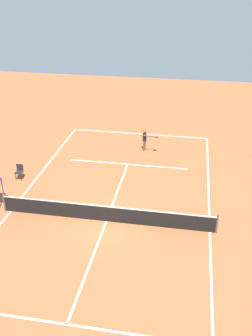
{
  "coord_description": "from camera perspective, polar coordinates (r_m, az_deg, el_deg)",
  "views": [
    {
      "loc": [
        -3.93,
        16.11,
        11.9
      ],
      "look_at": [
        -0.24,
        -4.66,
        0.8
      ],
      "focal_mm": 40.67,
      "sensor_mm": 36.0,
      "label": 1
    }
  ],
  "objects": [
    {
      "name": "ground_plane",
      "position": [
        20.41,
        -2.99,
        -7.96
      ],
      "size": [
        60.0,
        60.0,
        0.0
      ],
      "primitive_type": "plane",
      "color": "#AD5933"
    },
    {
      "name": "court_lines",
      "position": [
        20.41,
        -2.99,
        -7.95
      ],
      "size": [
        10.92,
        24.54,
        0.01
      ],
      "color": "white",
      "rests_on": "ground"
    },
    {
      "name": "tennis_net",
      "position": [
        20.13,
        -3.03,
        -6.81
      ],
      "size": [
        11.52,
        0.1,
        1.07
      ],
      "color": "#4C4C51",
      "rests_on": "ground"
    },
    {
      "name": "player_serving",
      "position": [
        27.7,
        2.89,
        4.42
      ],
      "size": [
        1.21,
        0.75,
        1.6
      ],
      "rotation": [
        0.0,
        0.0,
        1.38
      ],
      "color": "brown",
      "rests_on": "ground"
    },
    {
      "name": "tennis_ball",
      "position": [
        27.16,
        3.67,
        1.78
      ],
      "size": [
        0.07,
        0.07,
        0.07
      ],
      "primitive_type": "sphere",
      "color": "#CCE033",
      "rests_on": "ground"
    },
    {
      "name": "courtside_chair_mid",
      "position": [
        25.0,
        -15.71,
        -0.42
      ],
      "size": [
        0.44,
        0.46,
        0.95
      ],
      "color": "#262626",
      "rests_on": "ground"
    }
  ]
}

